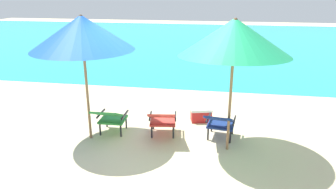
{
  "coord_description": "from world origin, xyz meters",
  "views": [
    {
      "loc": [
        1.07,
        -5.69,
        2.91
      ],
      "look_at": [
        0.0,
        0.63,
        0.75
      ],
      "focal_mm": 34.03,
      "sensor_mm": 36.0,
      "label": 1
    }
  ],
  "objects_px": {
    "lounge_chair_right": "(220,122)",
    "beach_umbrella_right": "(234,37)",
    "lounge_chair_left": "(110,117)",
    "cooler_box": "(201,114)",
    "lounge_chair_center": "(163,119)",
    "beach_umbrella_left": "(82,33)"
  },
  "relations": [
    {
      "from": "lounge_chair_center",
      "to": "beach_umbrella_right",
      "type": "height_order",
      "value": "beach_umbrella_right"
    },
    {
      "from": "beach_umbrella_right",
      "to": "cooler_box",
      "type": "distance_m",
      "value": 2.4
    },
    {
      "from": "lounge_chair_right",
      "to": "cooler_box",
      "type": "distance_m",
      "value": 1.06
    },
    {
      "from": "lounge_chair_center",
      "to": "cooler_box",
      "type": "distance_m",
      "value": 1.23
    },
    {
      "from": "lounge_chair_center",
      "to": "cooler_box",
      "type": "xyz_separation_m",
      "value": [
        0.71,
        0.98,
        -0.24
      ]
    },
    {
      "from": "beach_umbrella_right",
      "to": "cooler_box",
      "type": "relative_size",
      "value": 4.7
    },
    {
      "from": "beach_umbrella_left",
      "to": "beach_umbrella_right",
      "type": "height_order",
      "value": "beach_umbrella_right"
    },
    {
      "from": "lounge_chair_right",
      "to": "beach_umbrella_right",
      "type": "height_order",
      "value": "beach_umbrella_right"
    },
    {
      "from": "lounge_chair_right",
      "to": "beach_umbrella_right",
      "type": "relative_size",
      "value": 0.38
    },
    {
      "from": "lounge_chair_center",
      "to": "lounge_chair_left",
      "type": "bearing_deg",
      "value": -175.72
    },
    {
      "from": "lounge_chair_center",
      "to": "beach_umbrella_right",
      "type": "xyz_separation_m",
      "value": [
        1.3,
        -0.29,
        1.71
      ]
    },
    {
      "from": "lounge_chair_left",
      "to": "lounge_chair_right",
      "type": "distance_m",
      "value": 2.21
    },
    {
      "from": "lounge_chair_left",
      "to": "beach_umbrella_right",
      "type": "height_order",
      "value": "beach_umbrella_right"
    },
    {
      "from": "lounge_chair_center",
      "to": "lounge_chair_right",
      "type": "xyz_separation_m",
      "value": [
        1.14,
        0.04,
        0.0
      ]
    },
    {
      "from": "lounge_chair_left",
      "to": "beach_umbrella_right",
      "type": "distance_m",
      "value": 2.93
    },
    {
      "from": "lounge_chair_left",
      "to": "beach_umbrella_left",
      "type": "xyz_separation_m",
      "value": [
        -0.36,
        -0.19,
        1.72
      ]
    },
    {
      "from": "lounge_chair_center",
      "to": "beach_umbrella_right",
      "type": "bearing_deg",
      "value": -12.71
    },
    {
      "from": "lounge_chair_left",
      "to": "lounge_chair_center",
      "type": "xyz_separation_m",
      "value": [
        1.07,
        0.08,
        0.0
      ]
    },
    {
      "from": "lounge_chair_left",
      "to": "cooler_box",
      "type": "height_order",
      "value": "lounge_chair_left"
    },
    {
      "from": "lounge_chair_left",
      "to": "lounge_chair_center",
      "type": "distance_m",
      "value": 1.07
    },
    {
      "from": "beach_umbrella_left",
      "to": "beach_umbrella_right",
      "type": "relative_size",
      "value": 1.07
    },
    {
      "from": "lounge_chair_center",
      "to": "beach_umbrella_left",
      "type": "relative_size",
      "value": 0.35
    }
  ]
}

